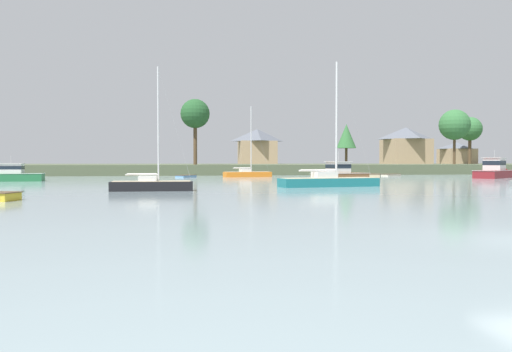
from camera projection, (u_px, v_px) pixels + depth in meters
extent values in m
cube|color=#4C563D|center=(223.00, 168.00, 107.30)|extent=(241.89, 55.69, 1.71)
cube|color=tan|center=(366.00, 176.00, 70.24)|extent=(4.08, 3.03, 0.73)
cube|color=brown|center=(366.00, 174.00, 70.23)|extent=(4.27, 3.21, 0.05)
cube|color=tan|center=(366.00, 174.00, 70.23)|extent=(0.66, 1.23, 0.03)
cube|color=#236B3D|center=(15.00, 180.00, 56.15)|extent=(6.07, 2.19, 1.42)
cube|color=silver|center=(15.00, 174.00, 56.13)|extent=(6.19, 2.28, 0.05)
cube|color=silver|center=(11.00, 169.00, 56.03)|extent=(2.55, 1.64, 1.06)
cube|color=#19232D|center=(11.00, 168.00, 56.02)|extent=(2.60, 1.67, 0.38)
cube|color=beige|center=(11.00, 164.00, 56.01)|extent=(2.85, 1.90, 0.06)
cylinder|color=silver|center=(11.00, 160.00, 56.00)|extent=(0.03, 0.03, 0.86)
cube|color=orange|center=(247.00, 176.00, 72.17)|extent=(7.15, 3.19, 1.26)
cube|color=#CCB78E|center=(247.00, 172.00, 72.16)|extent=(6.70, 2.88, 0.04)
cube|color=silver|center=(245.00, 170.00, 72.03)|extent=(1.73, 1.49, 0.41)
cylinder|color=silver|center=(251.00, 139.00, 72.21)|extent=(0.14, 0.14, 9.51)
cylinder|color=silver|center=(242.00, 168.00, 71.86)|extent=(2.74, 0.63, 0.11)
cylinder|color=silver|center=(242.00, 168.00, 71.86)|extent=(2.47, 0.60, 0.14)
cylinder|color=#999999|center=(260.00, 139.00, 72.67)|extent=(2.73, 0.54, 9.47)
cube|color=beige|center=(391.00, 175.00, 76.46)|extent=(3.41, 2.63, 0.46)
cube|color=brown|center=(391.00, 174.00, 76.45)|extent=(3.57, 2.78, 0.05)
cube|color=tan|center=(391.00, 174.00, 76.45)|extent=(0.61, 1.08, 0.03)
cube|color=brown|center=(340.00, 178.00, 60.27)|extent=(7.38, 4.57, 1.34)
cone|color=brown|center=(316.00, 179.00, 58.68)|extent=(2.56, 2.76, 2.26)
cube|color=silver|center=(340.00, 173.00, 60.26)|extent=(7.54, 4.71, 0.05)
cube|color=silver|center=(338.00, 167.00, 60.10)|extent=(2.82, 2.63, 1.34)
cube|color=#19232D|center=(338.00, 166.00, 60.10)|extent=(2.87, 2.69, 0.48)
cube|color=beige|center=(338.00, 162.00, 60.08)|extent=(3.18, 3.03, 0.06)
cylinder|color=silver|center=(338.00, 156.00, 60.06)|extent=(0.03, 0.03, 1.26)
cube|color=black|center=(152.00, 189.00, 37.74)|extent=(6.22, 1.75, 1.22)
cube|color=#CCB78E|center=(152.00, 181.00, 37.72)|extent=(5.85, 1.55, 0.04)
cube|color=silver|center=(148.00, 179.00, 37.68)|extent=(1.39, 1.03, 0.37)
cylinder|color=silver|center=(158.00, 124.00, 37.65)|extent=(0.12, 0.12, 8.68)
cylinder|color=silver|center=(142.00, 175.00, 37.62)|extent=(2.47, 0.19, 0.10)
cylinder|color=silver|center=(142.00, 174.00, 37.61)|extent=(2.23, 0.22, 0.14)
cylinder|color=#999999|center=(175.00, 124.00, 37.80)|extent=(2.48, 0.10, 8.63)
cube|color=#669ECC|center=(186.00, 177.00, 70.25)|extent=(3.03, 3.36, 0.45)
cube|color=brown|center=(186.00, 175.00, 70.25)|extent=(3.19, 3.53, 0.05)
cube|color=tan|center=(186.00, 175.00, 70.25)|extent=(1.04, 0.82, 0.03)
cube|color=maroon|center=(494.00, 176.00, 67.75)|extent=(8.20, 7.30, 1.66)
cone|color=maroon|center=(503.00, 176.00, 70.77)|extent=(3.37, 3.41, 2.52)
cube|color=silver|center=(494.00, 170.00, 67.73)|extent=(8.40, 7.49, 0.05)
cube|color=silver|center=(494.00, 164.00, 67.88)|extent=(3.36, 3.31, 1.66)
cube|color=#19232D|center=(494.00, 163.00, 67.88)|extent=(3.42, 3.38, 0.60)
cube|color=beige|center=(494.00, 158.00, 67.86)|extent=(3.82, 3.78, 0.06)
cylinder|color=silver|center=(494.00, 154.00, 67.84)|extent=(0.03, 0.03, 1.04)
cube|color=#196B70|center=(329.00, 185.00, 44.21)|extent=(9.31, 3.65, 1.28)
cube|color=#CCB78E|center=(329.00, 178.00, 44.19)|extent=(8.73, 3.30, 0.04)
cube|color=silver|center=(324.00, 175.00, 44.03)|extent=(2.20, 1.71, 0.54)
cylinder|color=silver|center=(337.00, 120.00, 44.27)|extent=(0.18, 0.18, 10.33)
cylinder|color=silver|center=(318.00, 171.00, 43.82)|extent=(3.60, 0.74, 0.15)
cylinder|color=silver|center=(318.00, 170.00, 43.82)|extent=(3.25, 0.68, 0.14)
cylinder|color=#999999|center=(354.00, 121.00, 44.84)|extent=(3.60, 0.62, 10.29)
cylinder|color=brown|center=(346.00, 151.00, 108.91)|extent=(0.56, 0.56, 5.77)
cone|color=#336B38|center=(346.00, 136.00, 108.82)|extent=(4.30, 4.30, 5.26)
cylinder|color=brown|center=(195.00, 142.00, 86.82)|extent=(0.65, 0.65, 7.78)
sphere|color=#235128|center=(195.00, 114.00, 86.67)|extent=(5.10, 5.10, 5.10)
cylinder|color=brown|center=(454.00, 148.00, 95.16)|extent=(0.51, 0.51, 6.30)
sphere|color=#336B38|center=(455.00, 125.00, 95.03)|extent=(5.83, 5.83, 5.83)
cylinder|color=brown|center=(470.00, 149.00, 115.69)|extent=(0.74, 0.74, 6.94)
sphere|color=#336B38|center=(470.00, 129.00, 115.55)|extent=(5.50, 5.50, 5.50)
cube|color=tan|center=(406.00, 152.00, 112.63)|extent=(8.93, 8.81, 5.60)
pyramid|color=#565B66|center=(406.00, 133.00, 112.51)|extent=(9.64, 9.51, 2.73)
cube|color=tan|center=(257.00, 153.00, 119.03)|extent=(8.52, 7.65, 5.43)
pyramid|color=#565B66|center=(257.00, 135.00, 118.91)|extent=(9.20, 8.26, 2.92)
cube|color=tan|center=(457.00, 156.00, 122.91)|extent=(7.14, 6.80, 3.71)
pyramid|color=#565B66|center=(457.00, 146.00, 122.83)|extent=(7.71, 7.35, 1.60)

